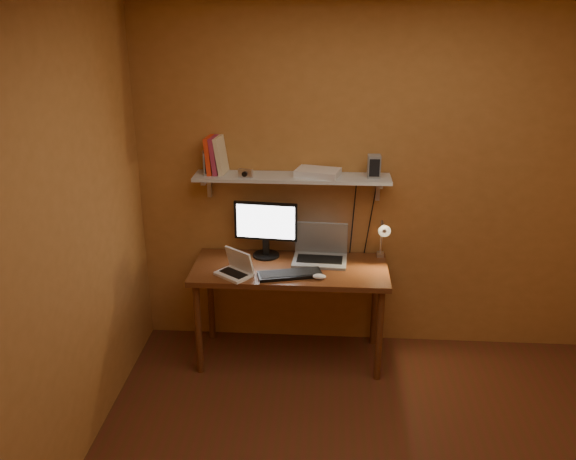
# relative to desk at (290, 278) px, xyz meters

# --- Properties ---
(room) EXTENTS (3.44, 3.24, 2.64)m
(room) POSITION_rel_desk_xyz_m (0.55, -1.28, 0.64)
(room) COLOR #582516
(room) RESTS_ON ground
(desk) EXTENTS (1.40, 0.60, 0.75)m
(desk) POSITION_rel_desk_xyz_m (0.00, 0.00, 0.00)
(desk) COLOR brown
(desk) RESTS_ON ground
(wall_shelf) EXTENTS (1.40, 0.25, 0.21)m
(wall_shelf) POSITION_rel_desk_xyz_m (0.00, 0.19, 0.69)
(wall_shelf) COLOR silver
(wall_shelf) RESTS_ON room
(monitor) EXTENTS (0.47, 0.21, 0.42)m
(monitor) POSITION_rel_desk_xyz_m (-0.19, 0.18, 0.32)
(monitor) COLOR black
(monitor) RESTS_ON desk
(laptop) EXTENTS (0.40, 0.30, 0.28)m
(laptop) POSITION_rel_desk_xyz_m (0.21, 0.15, 0.16)
(laptop) COLOR gray
(laptop) RESTS_ON desk
(netbook) EXTENTS (0.30, 0.28, 0.18)m
(netbook) POSITION_rel_desk_xyz_m (-0.37, -0.15, 0.14)
(netbook) COLOR silver
(netbook) RESTS_ON desk
(keyboard) EXTENTS (0.47, 0.25, 0.02)m
(keyboard) POSITION_rel_desk_xyz_m (0.01, -0.15, 0.10)
(keyboard) COLOR black
(keyboard) RESTS_ON desk
(mouse) EXTENTS (0.10, 0.07, 0.03)m
(mouse) POSITION_rel_desk_xyz_m (0.21, -0.18, 0.10)
(mouse) COLOR silver
(mouse) RESTS_ON desk
(desk_lamp) EXTENTS (0.09, 0.23, 0.38)m
(desk_lamp) POSITION_rel_desk_xyz_m (0.66, 0.13, 0.29)
(desk_lamp) COLOR silver
(desk_lamp) RESTS_ON desk
(speaker_left) EXTENTS (0.11, 0.11, 0.16)m
(speaker_left) POSITION_rel_desk_xyz_m (-0.59, 0.19, 0.79)
(speaker_left) COLOR gray
(speaker_left) RESTS_ON wall_shelf
(speaker_right) EXTENTS (0.09, 0.09, 0.16)m
(speaker_right) POSITION_rel_desk_xyz_m (0.58, 0.19, 0.79)
(speaker_right) COLOR gray
(speaker_right) RESTS_ON wall_shelf
(books) EXTENTS (0.15, 0.19, 0.27)m
(books) POSITION_rel_desk_xyz_m (-0.55, 0.22, 0.84)
(books) COLOR #F23C19
(books) RESTS_ON wall_shelf
(shelf_camera) EXTENTS (0.11, 0.06, 0.06)m
(shelf_camera) POSITION_rel_desk_xyz_m (-0.32, 0.12, 0.74)
(shelf_camera) COLOR silver
(shelf_camera) RESTS_ON wall_shelf
(router) EXTENTS (0.34, 0.27, 0.05)m
(router) POSITION_rel_desk_xyz_m (0.18, 0.19, 0.74)
(router) COLOR silver
(router) RESTS_ON wall_shelf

